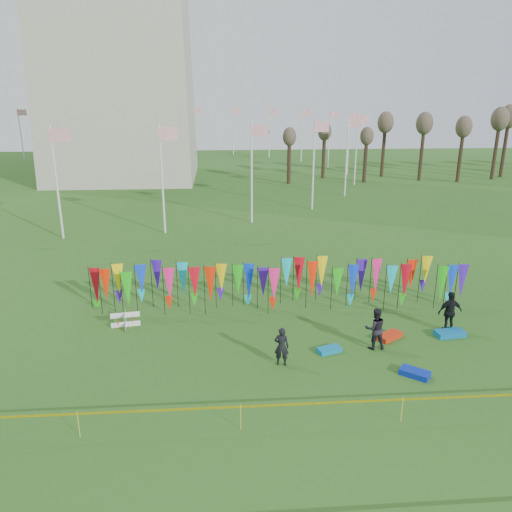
{
  "coord_description": "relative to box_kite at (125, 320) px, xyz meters",
  "views": [
    {
      "loc": [
        -2.6,
        -15.86,
        9.94
      ],
      "look_at": [
        -0.97,
        6.0,
        2.84
      ],
      "focal_mm": 35.0,
      "sensor_mm": 36.0,
      "label": 1
    }
  ],
  "objects": [
    {
      "name": "caution_tape_near",
      "position": [
        6.7,
        -7.58,
        0.42
      ],
      "size": [
        26.0,
        0.02,
        0.9
      ],
      "color": "#E4D604",
      "rests_on": "ground"
    },
    {
      "name": "box_kite",
      "position": [
        0.0,
        0.0,
        0.0
      ],
      "size": [
        0.65,
        0.65,
        0.72
      ],
      "rotation": [
        0.0,
        0.0,
        0.15
      ],
      "color": "red",
      "rests_on": "ground"
    },
    {
      "name": "person_left",
      "position": [
        6.56,
        -3.76,
        0.42
      ],
      "size": [
        0.64,
        0.52,
        1.56
      ],
      "primitive_type": "imported",
      "rotation": [
        0.0,
        0.0,
        2.94
      ],
      "color": "black",
      "rests_on": "ground"
    },
    {
      "name": "kite_bag_turquoise",
      "position": [
        8.63,
        -2.93,
        -0.26
      ],
      "size": [
        1.07,
        0.76,
        0.19
      ],
      "primitive_type": "cube",
      "rotation": [
        0.0,
        0.0,
        0.32
      ],
      "color": "#0B79AC",
      "rests_on": "ground"
    },
    {
      "name": "flagpole_ring",
      "position": [
        -7.08,
        43.15,
        3.64
      ],
      "size": [
        57.4,
        56.16,
        8.0
      ],
      "color": "silver",
      "rests_on": "ground"
    },
    {
      "name": "kite_bag_red",
      "position": [
        11.45,
        -1.95,
        -0.25
      ],
      "size": [
        1.28,
        1.1,
        0.22
      ],
      "primitive_type": "cube",
      "rotation": [
        0.0,
        0.0,
        0.58
      ],
      "color": "red",
      "rests_on": "ground"
    },
    {
      "name": "person_right",
      "position": [
        14.25,
        -1.46,
        0.56
      ],
      "size": [
        1.13,
        0.71,
        1.85
      ],
      "primitive_type": "imported",
      "rotation": [
        0.0,
        0.0,
        3.23
      ],
      "color": "black",
      "rests_on": "ground"
    },
    {
      "name": "kite_bag_blue",
      "position": [
        11.41,
        -4.94,
        -0.25
      ],
      "size": [
        1.17,
        1.09,
        0.22
      ],
      "primitive_type": "cube",
      "rotation": [
        0.0,
        0.0,
        -0.68
      ],
      "color": "#0A28B1",
      "rests_on": "ground"
    },
    {
      "name": "kite_bag_teal",
      "position": [
        14.13,
        -1.93,
        -0.24
      ],
      "size": [
        1.32,
        0.76,
        0.24
      ],
      "primitive_type": "cube",
      "rotation": [
        0.0,
        0.0,
        0.13
      ],
      "color": "#0B68A7",
      "rests_on": "ground"
    },
    {
      "name": "ground",
      "position": [
        6.92,
        -4.85,
        -0.36
      ],
      "size": [
        160.0,
        160.0,
        0.0
      ],
      "primitive_type": "plane",
      "color": "#234C15",
      "rests_on": "ground"
    },
    {
      "name": "tree_line",
      "position": [
        38.92,
        39.15,
        5.81
      ],
      "size": [
        53.92,
        1.92,
        7.84
      ],
      "color": "#34241A",
      "rests_on": "ground"
    },
    {
      "name": "person_mid",
      "position": [
        10.53,
        -2.73,
        0.53
      ],
      "size": [
        0.87,
        0.54,
        1.77
      ],
      "primitive_type": "imported",
      "rotation": [
        0.0,
        0.0,
        3.16
      ],
      "color": "black",
      "rests_on": "ground"
    },
    {
      "name": "banner_row",
      "position": [
        7.2,
        1.71,
        1.03
      ],
      "size": [
        18.64,
        0.64,
        2.27
      ],
      "color": "black",
      "rests_on": "ground"
    }
  ]
}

